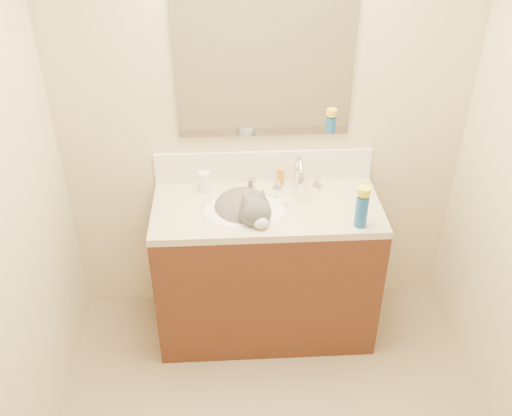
{
  "coord_description": "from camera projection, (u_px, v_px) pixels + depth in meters",
  "views": [
    {
      "loc": [
        -0.2,
        -1.51,
        2.5
      ],
      "look_at": [
        -0.06,
        0.92,
        0.88
      ],
      "focal_mm": 40.0,
      "sensor_mm": 36.0,
      "label": 1
    }
  ],
  "objects": [
    {
      "name": "toothbrush",
      "position": [
        276.0,
        198.0,
        3.04
      ],
      "size": [
        0.11,
        0.12,
        0.01
      ],
      "primitive_type": "cube",
      "rotation": [
        0.0,
        0.0,
        0.73
      ],
      "color": "white",
      "rests_on": "counter_slab"
    },
    {
      "name": "toothbrush_head",
      "position": [
        276.0,
        197.0,
        3.04
      ],
      "size": [
        0.03,
        0.03,
        0.01
      ],
      "primitive_type": "cube",
      "rotation": [
        0.0,
        0.0,
        0.73
      ],
      "color": "#618ACF",
      "rests_on": "counter_slab"
    },
    {
      "name": "cat",
      "position": [
        245.0,
        212.0,
        2.97
      ],
      "size": [
        0.44,
        0.47,
        0.33
      ],
      "rotation": [
        0.0,
        0.0,
        0.38
      ],
      "color": "#4D4A4D",
      "rests_on": "basin"
    },
    {
      "name": "pill_bottle",
      "position": [
        204.0,
        182.0,
        3.08
      ],
      "size": [
        0.08,
        0.08,
        0.11
      ],
      "primitive_type": "cylinder",
      "rotation": [
        0.0,
        0.0,
        0.34
      ],
      "color": "white",
      "rests_on": "counter_slab"
    },
    {
      "name": "room_shell",
      "position": [
        291.0,
        208.0,
        1.83
      ],
      "size": [
        2.24,
        2.54,
        2.52
      ],
      "color": "beige",
      "rests_on": "ground"
    },
    {
      "name": "spray_cap",
      "position": [
        364.0,
        191.0,
        2.72
      ],
      "size": [
        0.07,
        0.07,
        0.04
      ],
      "primitive_type": "cylinder",
      "rotation": [
        0.0,
        0.0,
        -0.04
      ],
      "color": "yellow",
      "rests_on": "spray_can"
    },
    {
      "name": "spray_can",
      "position": [
        361.0,
        211.0,
        2.79
      ],
      "size": [
        0.07,
        0.07,
        0.17
      ],
      "primitive_type": "cylinder",
      "rotation": [
        0.0,
        0.0,
        -0.04
      ],
      "color": "#1751A2",
      "rests_on": "counter_slab"
    },
    {
      "name": "amber_bottle",
      "position": [
        280.0,
        177.0,
        3.14
      ],
      "size": [
        0.05,
        0.05,
        0.1
      ],
      "primitive_type": "cylinder",
      "rotation": [
        0.0,
        0.0,
        0.38
      ],
      "color": "orange",
      "rests_on": "counter_slab"
    },
    {
      "name": "faucet",
      "position": [
        299.0,
        177.0,
        3.06
      ],
      "size": [
        0.28,
        0.2,
        0.21
      ],
      "color": "silver",
      "rests_on": "counter_slab"
    },
    {
      "name": "backsplash",
      "position": [
        264.0,
        166.0,
        3.15
      ],
      "size": [
        1.2,
        0.02,
        0.18
      ],
      "primitive_type": "cube",
      "color": "white",
      "rests_on": "counter_slab"
    },
    {
      "name": "vanity_cabinet",
      "position": [
        266.0,
        272.0,
        3.23
      ],
      "size": [
        1.2,
        0.55,
        0.82
      ],
      "primitive_type": "cube",
      "color": "#462213",
      "rests_on": "ground"
    },
    {
      "name": "counter_slab",
      "position": [
        267.0,
        209.0,
        2.99
      ],
      "size": [
        1.2,
        0.55,
        0.04
      ],
      "primitive_type": "cube",
      "color": "#C2B598",
      "rests_on": "vanity_cabinet"
    },
    {
      "name": "pill_label",
      "position": [
        205.0,
        184.0,
        3.08
      ],
      "size": [
        0.08,
        0.08,
        0.04
      ],
      "primitive_type": "cylinder",
      "rotation": [
        0.0,
        0.0,
        0.34
      ],
      "color": "#E05425",
      "rests_on": "pill_bottle"
    },
    {
      "name": "silver_jar",
      "position": [
        251.0,
        183.0,
        3.12
      ],
      "size": [
        0.06,
        0.06,
        0.05
      ],
      "primitive_type": "cylinder",
      "rotation": [
        0.0,
        0.0,
        0.22
      ],
      "color": "#B7B7BC",
      "rests_on": "counter_slab"
    },
    {
      "name": "mirror",
      "position": [
        264.0,
        62.0,
        2.83
      ],
      "size": [
        0.9,
        0.02,
        0.8
      ],
      "primitive_type": "cube",
      "color": "white",
      "rests_on": "room_shell"
    },
    {
      "name": "basin",
      "position": [
        244.0,
        221.0,
        2.99
      ],
      "size": [
        0.45,
        0.36,
        0.14
      ],
      "primitive_type": "ellipsoid",
      "color": "white",
      "rests_on": "vanity_cabinet"
    }
  ]
}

